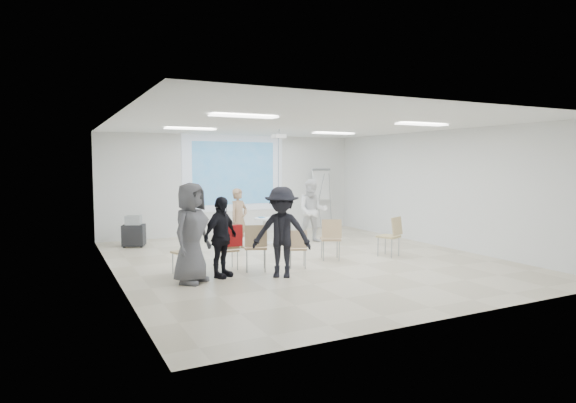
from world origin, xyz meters
name	(u,v)px	position (x,y,z in m)	size (l,w,h in m)	color
floor	(304,262)	(0.00, 0.00, -0.05)	(8.00, 9.00, 0.10)	beige
ceiling	(304,122)	(0.00, 0.00, 3.05)	(8.00, 9.00, 0.10)	white
wall_back	(233,185)	(0.00, 4.55, 1.50)	(8.00, 0.10, 3.00)	silver
wall_left	(111,199)	(-4.05, 0.00, 1.50)	(0.10, 9.00, 3.00)	silver
wall_right	(441,189)	(4.05, 0.00, 1.50)	(0.10, 9.00, 3.00)	silver
projection_halo	(234,173)	(0.00, 4.49, 1.85)	(3.20, 0.01, 2.30)	silver
projection_image	(234,173)	(0.00, 4.47, 1.85)	(2.60, 0.01, 1.90)	teal
pedestal_table	(265,229)	(0.05, 2.28, 0.40)	(0.61, 0.61, 0.73)	silver
player_left	(239,215)	(-0.82, 1.93, 0.86)	(0.63, 0.43, 1.73)	tan
player_right	(313,208)	(1.34, 2.00, 0.95)	(0.91, 0.73, 1.90)	white
controller_left	(242,203)	(-0.64, 2.18, 1.14)	(0.04, 0.13, 0.04)	white
controller_right	(302,195)	(1.16, 2.25, 1.28)	(0.04, 0.12, 0.04)	white
chair_far_left	(186,249)	(-2.72, -0.25, 0.51)	(0.52, 0.54, 0.86)	tan
chair_left_mid	(229,247)	(-1.86, -0.25, 0.47)	(0.38, 0.41, 0.80)	tan
chair_left_inner	(256,244)	(-1.42, -0.61, 0.56)	(0.59, 0.60, 0.95)	tan
chair_center	(298,246)	(-0.53, -0.71, 0.47)	(0.50, 0.51, 0.80)	tan
chair_right_inner	(331,236)	(0.51, -0.32, 0.55)	(0.59, 0.61, 0.93)	tan
chair_right_far	(392,233)	(1.97, -0.61, 0.55)	(0.58, 0.60, 0.93)	tan
red_jacket	(231,236)	(-1.86, -0.40, 0.72)	(0.45, 0.10, 0.42)	#A71416
laptop	(255,245)	(-1.39, -0.51, 0.51)	(0.35, 0.25, 0.03)	black
audience_left	(221,231)	(-2.20, -0.76, 0.88)	(1.02, 0.61, 1.76)	black
audience_mid	(282,226)	(-1.16, -1.25, 0.97)	(1.26, 0.69, 1.95)	black
audience_outer	(191,227)	(-2.80, -0.92, 1.02)	(0.99, 0.65, 2.03)	#535257
flipchart_easel	(322,185)	(2.87, 4.09, 1.46)	(0.84, 0.65, 1.98)	gray
av_cart	(134,232)	(-3.14, 3.45, 0.37)	(0.66, 0.60, 0.81)	black
ceiling_projector	(279,142)	(0.10, 1.49, 2.69)	(0.30, 0.25, 3.00)	white
fluor_panel_nw	(190,129)	(-2.00, 2.00, 2.97)	(1.20, 0.30, 0.02)	white
fluor_panel_ne	(334,133)	(2.00, 2.00, 2.97)	(1.20, 0.30, 0.02)	white
fluor_panel_sw	(244,116)	(-2.00, -1.50, 2.97)	(1.20, 0.30, 0.02)	white
fluor_panel_se	(422,124)	(2.00, -1.50, 2.97)	(1.20, 0.30, 0.02)	white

